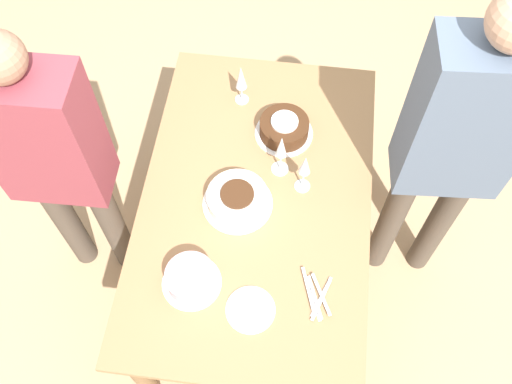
# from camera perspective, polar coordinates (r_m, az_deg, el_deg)

# --- Properties ---
(ground_plane) EXTENTS (12.00, 12.00, 0.00)m
(ground_plane) POSITION_cam_1_polar(r_m,az_deg,el_deg) (2.98, 0.00, -7.94)
(ground_plane) COLOR tan
(dining_table) EXTENTS (1.48, 0.92, 0.77)m
(dining_table) POSITION_cam_1_polar(r_m,az_deg,el_deg) (2.39, 0.00, -2.00)
(dining_table) COLOR #9E754C
(dining_table) RESTS_ON ground_plane
(cake_center_white) EXTENTS (0.28, 0.28, 0.08)m
(cake_center_white) POSITION_cam_1_polar(r_m,az_deg,el_deg) (2.24, -1.87, -0.72)
(cake_center_white) COLOR white
(cake_center_white) RESTS_ON dining_table
(cake_front_chocolate) EXTENTS (0.25, 0.25, 0.09)m
(cake_front_chocolate) POSITION_cam_1_polar(r_m,az_deg,el_deg) (2.43, 2.83, 6.41)
(cake_front_chocolate) COLOR white
(cake_front_chocolate) RESTS_ON dining_table
(cake_back_decorated) EXTENTS (0.22, 0.22, 0.09)m
(cake_back_decorated) POSITION_cam_1_polar(r_m,az_deg,el_deg) (2.11, -6.54, -8.61)
(cake_back_decorated) COLOR white
(cake_back_decorated) RESTS_ON dining_table
(wine_glass_near) EXTENTS (0.07, 0.07, 0.22)m
(wine_glass_near) POSITION_cam_1_polar(r_m,az_deg,el_deg) (2.24, 2.54, 4.31)
(wine_glass_near) COLOR silver
(wine_glass_near) RESTS_ON dining_table
(wine_glass_far) EXTENTS (0.06, 0.06, 0.21)m
(wine_glass_far) POSITION_cam_1_polar(r_m,az_deg,el_deg) (2.47, -1.49, 11.25)
(wine_glass_far) COLOR silver
(wine_glass_far) RESTS_ON dining_table
(wine_glass_extra) EXTENTS (0.06, 0.06, 0.21)m
(wine_glass_extra) POSITION_cam_1_polar(r_m,az_deg,el_deg) (2.20, 4.90, 2.50)
(wine_glass_extra) COLOR silver
(wine_glass_extra) RESTS_ON dining_table
(dessert_plate_left) EXTENTS (0.18, 0.18, 0.01)m
(dessert_plate_left) POSITION_cam_1_polar(r_m,az_deg,el_deg) (2.10, -0.56, -11.70)
(dessert_plate_left) COLOR white
(dessert_plate_left) RESTS_ON dining_table
(fork_pile) EXTENTS (0.20, 0.12, 0.02)m
(fork_pile) POSITION_cam_1_polar(r_m,az_deg,el_deg) (2.12, 6.08, -10.30)
(fork_pile) COLOR silver
(fork_pile) RESTS_ON dining_table
(person_cutting) EXTENTS (0.25, 0.41, 1.73)m
(person_cutting) POSITION_cam_1_polar(r_m,az_deg,el_deg) (2.22, 19.39, 4.70)
(person_cutting) COLOR #4C4238
(person_cutting) RESTS_ON ground_plane
(person_watching) EXTENTS (0.23, 0.41, 1.56)m
(person_watching) POSITION_cam_1_polar(r_m,az_deg,el_deg) (2.32, -19.64, 3.38)
(person_watching) COLOR #4C4238
(person_watching) RESTS_ON ground_plane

